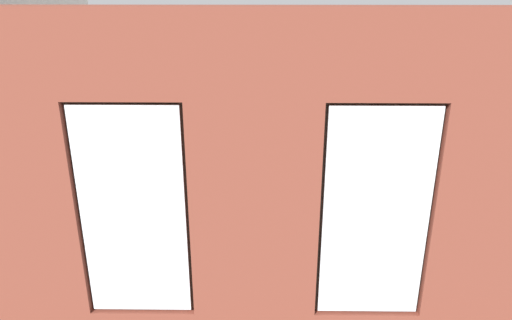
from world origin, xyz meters
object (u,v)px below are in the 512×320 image
object	(u,v)px
table_plant_small	(244,176)
tv_flatscreen	(83,154)
potted_plant_near_tv	(101,208)
remote_black	(261,188)
potted_plant_foreground_right	(128,130)
remote_silver	(227,188)
potted_plant_corner_near_left	(394,136)
papasan_chair	(249,145)
couch_left	(433,229)
candle_jar	(255,182)
media_console	(88,191)
potted_plant_corner_far_left	(497,265)
potted_plant_between_couches	(336,271)
cup_ceramic	(279,179)
couch_by_window	(193,287)
coffee_table	(255,188)

from	to	relation	value
table_plant_small	tv_flatscreen	distance (m)	2.40
tv_flatscreen	potted_plant_near_tv	distance (m)	1.24
table_plant_small	potted_plant_near_tv	xyz separation A→B (m)	(1.83, 1.01, -0.03)
remote_black	potted_plant_foreground_right	world-z (taller)	potted_plant_foreground_right
remote_silver	potted_plant_corner_near_left	bearing A→B (deg)	93.07
remote_black	remote_silver	world-z (taller)	same
papasan_chair	potted_plant_near_tv	xyz separation A→B (m)	(1.88, 2.52, 0.05)
couch_left	candle_jar	xyz separation A→B (m)	(2.28, -1.11, 0.13)
table_plant_small	potted_plant_foreground_right	distance (m)	2.56
remote_silver	couch_left	bearing A→B (deg)	40.91
couch_left	media_console	world-z (taller)	couch_left
tv_flatscreen	potted_plant_near_tv	world-z (taller)	tv_flatscreen
papasan_chair	potted_plant_corner_far_left	bearing A→B (deg)	122.04
remote_silver	potted_plant_between_couches	xyz separation A→B (m)	(-1.27, 2.19, 0.09)
remote_black	potted_plant_corner_near_left	world-z (taller)	potted_plant_corner_near_left
remote_silver	potted_plant_corner_near_left	world-z (taller)	potted_plant_corner_near_left
remote_silver	potted_plant_corner_far_left	xyz separation A→B (m)	(-2.83, 2.34, 0.26)
cup_ceramic	papasan_chair	world-z (taller)	papasan_chair
papasan_chair	potted_plant_foreground_right	size ratio (longest dim) A/B	0.85
couch_by_window	potted_plant_near_tv	distance (m)	2.03
cup_ceramic	potted_plant_corner_near_left	bearing A→B (deg)	-144.28
potted_plant_foreground_right	tv_flatscreen	bearing A→B (deg)	77.87
candle_jar	potted_plant_foreground_right	size ratio (longest dim) A/B	0.08
coffee_table	cup_ceramic	xyz separation A→B (m)	(-0.36, -0.15, 0.09)
remote_silver	potted_plant_corner_far_left	bearing A→B (deg)	21.63
potted_plant_near_tv	table_plant_small	bearing A→B (deg)	-151.17
table_plant_small	potted_plant_foreground_right	bearing A→B (deg)	-35.36
couch_by_window	remote_black	size ratio (longest dim) A/B	12.07
table_plant_small	remote_silver	xyz separation A→B (m)	(0.23, 0.23, -0.10)
table_plant_small	potted_plant_corner_far_left	world-z (taller)	potted_plant_corner_far_left
coffee_table	remote_silver	bearing A→B (deg)	17.88
cup_ceramic	remote_silver	size ratio (longest dim) A/B	0.53
remote_silver	cup_ceramic	bearing A→B (deg)	81.14
remote_black	papasan_chair	xyz separation A→B (m)	(0.22, -1.75, 0.02)
coffee_table	candle_jar	bearing A→B (deg)	0.00
couch_left	tv_flatscreen	world-z (taller)	tv_flatscreen
papasan_chair	potted_plant_between_couches	xyz separation A→B (m)	(-0.99, 3.94, 0.07)
remote_black	potted_plant_near_tv	bearing A→B (deg)	-74.39
potted_plant_between_couches	potted_plant_corner_far_left	bearing A→B (deg)	174.59
candle_jar	potted_plant_corner_near_left	size ratio (longest dim) A/B	0.11
couch_left	cup_ceramic	size ratio (longest dim) A/B	22.24
media_console	potted_plant_corner_near_left	bearing A→B (deg)	-163.45
table_plant_small	remote_black	xyz separation A→B (m)	(-0.26, 0.23, -0.10)
remote_silver	papasan_chair	distance (m)	1.77
candle_jar	cup_ceramic	bearing A→B (deg)	-157.68
table_plant_small	potted_plant_corner_near_left	world-z (taller)	potted_plant_corner_near_left
couch_left	potted_plant_foreground_right	distance (m)	5.28
candle_jar	potted_plant_corner_far_left	distance (m)	3.47
couch_by_window	table_plant_small	distance (m)	2.52
candle_jar	media_console	world-z (taller)	candle_jar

